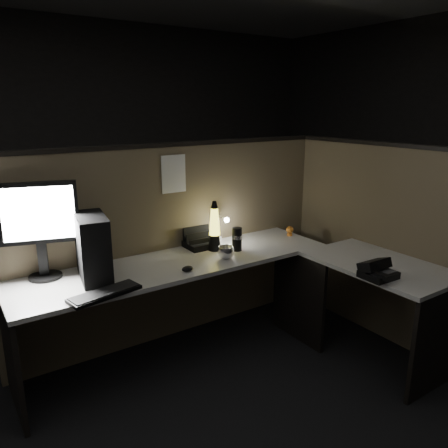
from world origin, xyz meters
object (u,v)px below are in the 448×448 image
lava_lamp (215,230)px  desk_phone (377,270)px  pc_tower (93,247)px  keyboard (105,294)px  monitor (39,221)px

lava_lamp → desk_phone: 1.18m
pc_tower → keyboard: (-0.04, -0.30, -0.19)m
monitor → lava_lamp: size_ratio=1.62×
monitor → lava_lamp: (1.20, -0.15, -0.21)m
pc_tower → lava_lamp: bearing=12.3°
keyboard → lava_lamp: lava_lamp is taller
pc_tower → monitor: bearing=153.7°
pc_tower → desk_phone: pc_tower is taller
monitor → pc_tower: bearing=-19.6°
pc_tower → lava_lamp: size_ratio=1.07×
pc_tower → desk_phone: 1.80m
monitor → keyboard: 0.65m
pc_tower → desk_phone: size_ratio=1.86×
pc_tower → lava_lamp: 0.94m
lava_lamp → pc_tower: bearing=-177.4°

